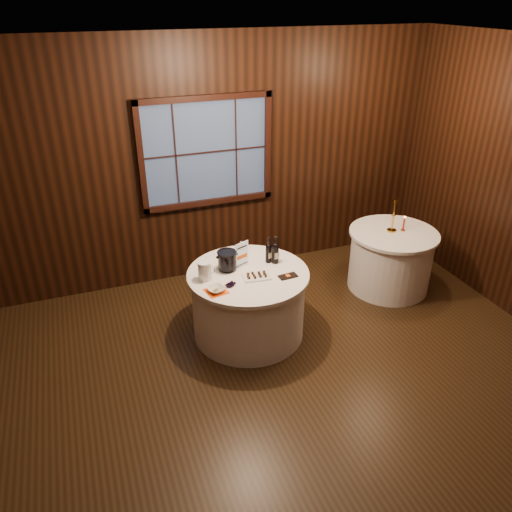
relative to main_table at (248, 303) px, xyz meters
name	(u,v)px	position (x,y,z in m)	size (l,w,h in m)	color
ground	(284,392)	(0.00, -1.00, -0.39)	(6.00, 6.00, 0.00)	black
back_wall	(206,160)	(0.00, 1.48, 1.16)	(6.00, 0.10, 3.00)	black
main_table	(248,303)	(0.00, 0.00, 0.00)	(1.28, 1.28, 0.77)	white
side_table	(390,260)	(2.00, 0.30, 0.00)	(1.08, 1.08, 0.77)	white
sign_stand	(241,257)	(-0.01, 0.17, 0.48)	(0.17, 0.13, 0.28)	silver
port_bottle_left	(269,252)	(0.29, 0.14, 0.51)	(0.07, 0.08, 0.29)	black
port_bottle_right	(275,252)	(0.35, 0.10, 0.52)	(0.07, 0.08, 0.31)	black
ice_bucket	(227,260)	(-0.18, 0.13, 0.49)	(0.21, 0.21, 0.21)	black
chocolate_plate	(257,276)	(0.05, -0.12, 0.40)	(0.30, 0.22, 0.04)	white
chocolate_box	(288,276)	(0.35, -0.23, 0.39)	(0.19, 0.10, 0.02)	black
grape_bunch	(232,285)	(-0.25, -0.21, 0.40)	(0.18, 0.11, 0.04)	black
glass_pitcher	(205,271)	(-0.46, 0.02, 0.48)	(0.19, 0.14, 0.20)	white
orange_napkin	(216,291)	(-0.42, -0.24, 0.38)	(0.20, 0.20, 0.00)	#FC5715
cracker_bowl	(216,289)	(-0.42, -0.24, 0.41)	(0.17, 0.17, 0.04)	white
brass_candlestick	(393,220)	(1.98, 0.33, 0.53)	(0.12, 0.12, 0.41)	gold
red_candle	(404,225)	(2.11, 0.29, 0.46)	(0.05, 0.05, 0.20)	gold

